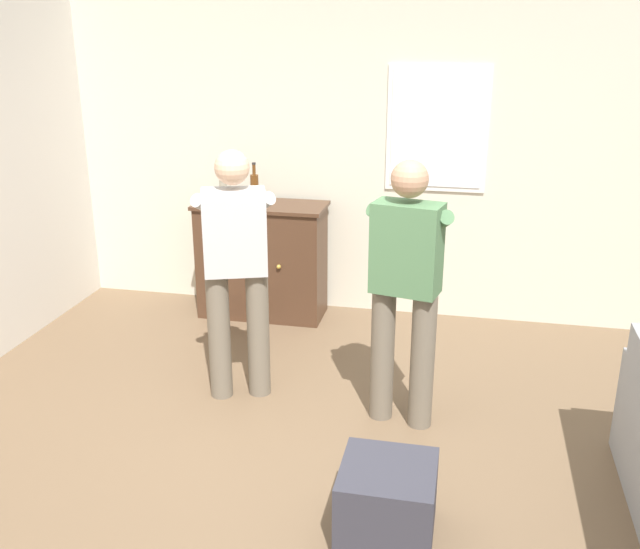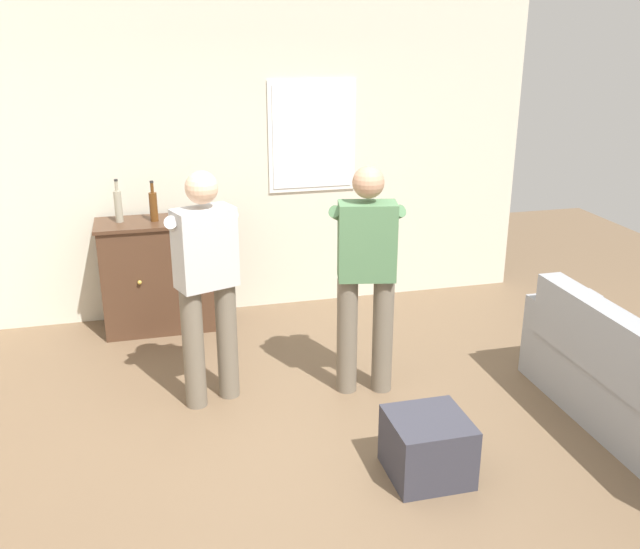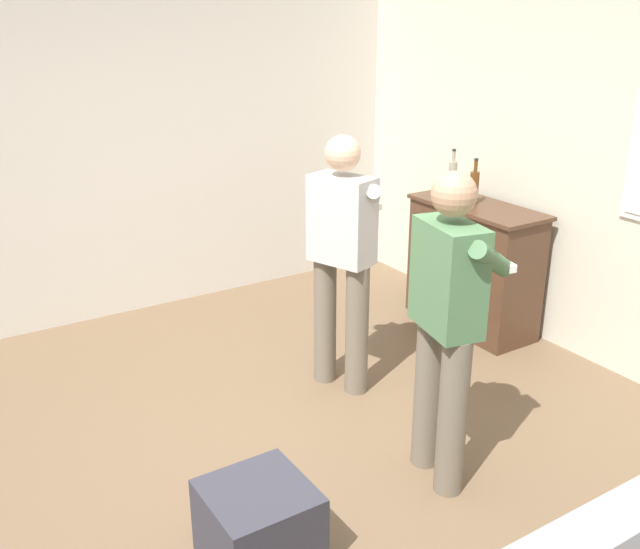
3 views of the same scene
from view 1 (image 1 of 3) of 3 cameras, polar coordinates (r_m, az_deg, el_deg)
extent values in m
plane|color=brown|center=(4.14, -1.69, -16.14)|extent=(10.40, 10.40, 0.00)
cube|color=beige|center=(6.07, 4.19, 9.81)|extent=(5.20, 0.12, 2.80)
cube|color=silver|center=(5.92, 9.36, 11.38)|extent=(0.81, 0.02, 1.00)
cube|color=white|center=(5.92, 9.36, 11.38)|extent=(0.73, 0.03, 0.92)
cube|color=#472D1E|center=(6.13, -4.65, 1.02)|extent=(1.06, 0.44, 0.96)
cube|color=#472D1E|center=(5.99, -4.78, 5.52)|extent=(1.10, 0.48, 0.03)
sphere|color=#B79338|center=(5.97, -7.25, 0.89)|extent=(0.04, 0.04, 0.04)
sphere|color=#B79338|center=(5.84, -3.32, 0.63)|extent=(0.04, 0.04, 0.04)
cylinder|color=#593314|center=(5.97, -5.26, 6.80)|extent=(0.07, 0.07, 0.25)
cylinder|color=#593314|center=(5.93, -5.30, 8.36)|extent=(0.03, 0.03, 0.09)
cylinder|color=#262626|center=(5.92, -5.32, 8.84)|extent=(0.03, 0.03, 0.02)
cylinder|color=gray|center=(6.09, -7.75, 7.07)|extent=(0.06, 0.06, 0.27)
cylinder|color=gray|center=(6.06, -7.82, 8.69)|extent=(0.03, 0.03, 0.08)
cylinder|color=#262626|center=(6.05, -7.84, 9.16)|extent=(0.03, 0.03, 0.02)
cube|color=#33333D|center=(3.68, 5.39, -17.62)|extent=(0.46, 0.46, 0.38)
cylinder|color=#6B6051|center=(4.82, -8.06, -4.89)|extent=(0.15, 0.15, 0.88)
cylinder|color=#6B6051|center=(4.82, -4.96, -4.75)|extent=(0.15, 0.15, 0.88)
cube|color=#B7B7B7|center=(4.57, -6.85, 3.38)|extent=(0.45, 0.34, 0.55)
sphere|color=#D8AD8C|center=(4.48, -7.06, 8.50)|extent=(0.22, 0.22, 0.22)
cylinder|color=#B7B7B7|center=(4.70, -8.35, 5.14)|extent=(0.21, 0.44, 0.29)
cylinder|color=#B7B7B7|center=(4.70, -5.53, 5.26)|extent=(0.41, 0.32, 0.29)
cube|color=white|center=(4.87, -6.93, 4.69)|extent=(0.15, 0.09, 0.04)
cylinder|color=#6B6051|center=(4.54, 5.02, -6.35)|extent=(0.15, 0.15, 0.88)
cylinder|color=#6B6051|center=(4.47, 8.19, -6.91)|extent=(0.15, 0.15, 0.88)
cube|color=#4C754C|center=(4.24, 6.96, 2.09)|extent=(0.44, 0.30, 0.55)
sphere|color=tan|center=(4.13, 7.19, 7.59)|extent=(0.22, 0.22, 0.22)
cylinder|color=#4C754C|center=(4.39, 6.21, 4.22)|extent=(0.38, 0.36, 0.29)
cylinder|color=#4C754C|center=(4.32, 9.11, 3.86)|extent=(0.26, 0.44, 0.29)
cube|color=white|center=(4.53, 8.20, 3.49)|extent=(0.16, 0.07, 0.04)
camera|label=2|loc=(1.88, -94.25, 4.82)|focal=40.00mm
camera|label=3|loc=(2.72, 62.93, 8.85)|focal=40.00mm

